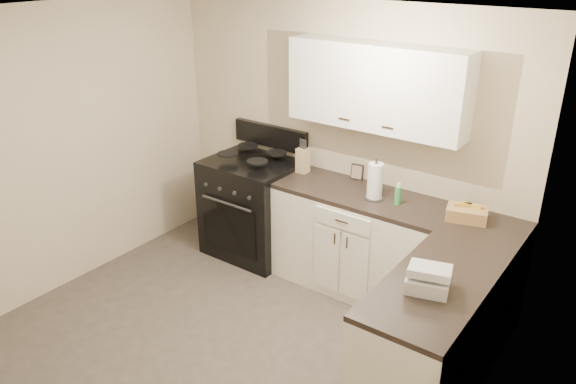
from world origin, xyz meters
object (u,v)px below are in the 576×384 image
Objects in this scene: stove at (254,210)px; knife_block at (303,160)px; wicker_basket at (467,214)px; paper_towel at (375,181)px; countertop_grill at (428,282)px.

stove is 0.79m from knife_block.
paper_towel is at bearing -175.50° from wicker_basket.
stove is 1.47m from paper_towel.
knife_block reaches higher than stove.
knife_block reaches higher than countertop_grill.
countertop_grill is (2.24, -1.03, 0.53)m from stove.
wicker_basket is 1.10m from countertop_grill.
paper_towel is (1.33, -0.00, 0.64)m from stove.
wicker_basket is (1.60, -0.08, -0.07)m from knife_block.
countertop_grill is at bearing -48.24° from paper_towel.
stove is 2.53m from countertop_grill.
paper_towel is at bearing 115.55° from countertop_grill.
knife_block is at bearing 15.23° from stove.
wicker_basket is (0.77, 0.06, -0.10)m from paper_towel.
countertop_grill is (0.14, -1.09, -0.00)m from wicker_basket.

